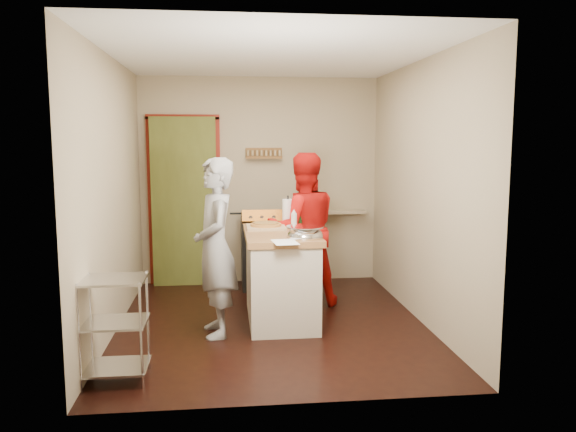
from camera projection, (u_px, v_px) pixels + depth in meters
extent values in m
plane|color=black|center=(271.00, 323.00, 5.60)|extent=(3.50, 3.50, 0.00)
cube|color=tan|center=(260.00, 181.00, 7.15)|extent=(3.00, 0.04, 2.60)
cube|color=#565B23|center=(185.00, 201.00, 7.13)|extent=(0.80, 0.40, 2.10)
cube|color=maroon|center=(151.00, 202.00, 7.01)|extent=(0.06, 0.06, 2.10)
cube|color=maroon|center=(218.00, 201.00, 7.11)|extent=(0.06, 0.06, 2.10)
cube|color=maroon|center=(183.00, 117.00, 6.92)|extent=(0.90, 0.06, 0.06)
cube|color=brown|center=(264.00, 157.00, 7.07)|extent=(0.46, 0.09, 0.03)
cube|color=brown|center=(264.00, 153.00, 7.10)|extent=(0.46, 0.02, 0.12)
cube|color=olive|center=(264.00, 153.00, 7.06)|extent=(0.42, 0.04, 0.07)
cube|color=tan|center=(334.00, 212.00, 7.21)|extent=(0.80, 0.18, 0.04)
cube|color=black|center=(319.00, 203.00, 7.17)|extent=(0.10, 0.14, 0.22)
cube|color=tan|center=(112.00, 195.00, 5.26)|extent=(0.04, 3.50, 2.60)
cube|color=tan|center=(421.00, 192.00, 5.59)|extent=(0.04, 3.50, 2.60)
cube|color=white|center=(270.00, 54.00, 5.25)|extent=(3.00, 3.50, 0.02)
cube|color=black|center=(266.00, 255.00, 6.96)|extent=(0.60, 0.55, 0.80)
cube|color=black|center=(266.00, 221.00, 6.90)|extent=(0.60, 0.55, 0.06)
cube|color=#944E15|center=(267.00, 217.00, 6.61)|extent=(0.60, 0.15, 0.17)
cylinder|color=black|center=(253.00, 214.00, 7.00)|extent=(0.26, 0.26, 0.05)
cylinder|color=silver|center=(78.00, 338.00, 4.02)|extent=(0.02, 0.02, 0.80)
cylinder|color=silver|center=(141.00, 336.00, 4.07)|extent=(0.02, 0.02, 0.80)
cylinder|color=silver|center=(90.00, 322.00, 4.38)|extent=(0.02, 0.02, 0.80)
cylinder|color=silver|center=(148.00, 320.00, 4.42)|extent=(0.02, 0.02, 0.80)
cube|color=silver|center=(116.00, 367.00, 4.26)|extent=(0.48, 0.40, 0.02)
cube|color=silver|center=(115.00, 322.00, 4.22)|extent=(0.48, 0.40, 0.02)
cube|color=silver|center=(113.00, 280.00, 4.17)|extent=(0.48, 0.40, 0.02)
cube|color=beige|center=(281.00, 279.00, 5.65)|extent=(0.65, 1.14, 0.85)
cube|color=olive|center=(281.00, 235.00, 5.59)|extent=(0.71, 1.20, 0.06)
cube|color=tan|center=(266.00, 227.00, 5.81)|extent=(0.40, 0.40, 0.02)
cylinder|color=#D28E41|center=(266.00, 225.00, 5.81)|extent=(0.32, 0.32, 0.02)
ellipsoid|color=silver|center=(305.00, 232.00, 5.23)|extent=(0.35, 0.35, 0.11)
cylinder|color=white|center=(288.00, 212.00, 6.02)|extent=(0.12, 0.12, 0.28)
cylinder|color=silver|center=(294.00, 221.00, 5.72)|extent=(0.06, 0.06, 0.17)
cube|color=white|center=(285.00, 242.00, 5.01)|extent=(0.24, 0.32, 0.00)
cylinder|color=black|center=(301.00, 211.00, 6.01)|extent=(0.08, 0.08, 0.31)
cylinder|color=black|center=(308.00, 211.00, 5.97)|extent=(0.08, 0.08, 0.31)
cylinder|color=black|center=(301.00, 212.00, 5.94)|extent=(0.08, 0.08, 0.31)
imported|color=#A7A7AC|center=(215.00, 248.00, 5.17)|extent=(0.49, 0.66, 1.66)
imported|color=red|center=(303.00, 230.00, 6.15)|extent=(0.88, 0.72, 1.68)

